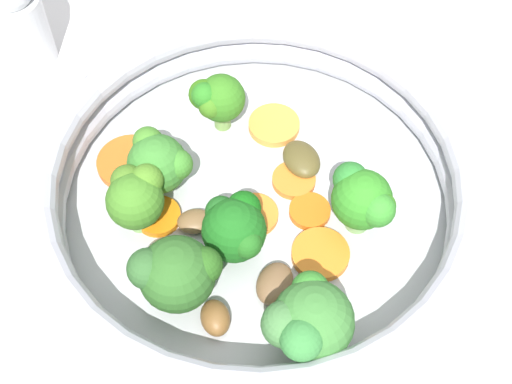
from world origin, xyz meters
name	(u,v)px	position (x,y,z in m)	size (l,w,h in m)	color
ground_plane	(256,215)	(0.00, 0.00, 0.00)	(4.00, 4.00, 0.00)	white
skillet	(256,210)	(0.00, 0.00, 0.01)	(0.28, 0.28, 0.01)	#B2B5B7
skillet_rim_wall	(256,187)	(0.00, 0.00, 0.04)	(0.30, 0.30, 0.04)	#AFAEBC
skillet_rivet_right	(381,354)	(-0.13, 0.00, 0.02)	(0.01, 0.01, 0.01)	#B4B7B6
carrot_slice_0	(254,215)	(-0.01, 0.01, 0.02)	(0.03, 0.03, 0.00)	orange
carrot_slice_1	(274,125)	(0.05, -0.05, 0.02)	(0.04, 0.04, 0.01)	orange
carrot_slice_2	(310,211)	(-0.03, -0.03, 0.02)	(0.03, 0.03, 0.00)	orange
carrot_slice_3	(296,183)	(0.00, -0.03, 0.02)	(0.03, 0.03, 0.01)	orange
carrot_slice_4	(130,162)	(0.08, 0.05, 0.02)	(0.05, 0.05, 0.01)	orange
carrot_slice_5	(158,216)	(0.03, 0.06, 0.02)	(0.03, 0.03, 0.01)	orange
carrot_slice_6	(320,254)	(-0.06, -0.01, 0.02)	(0.04, 0.04, 0.01)	orange
broccoli_floret_0	(235,227)	(-0.02, 0.03, 0.04)	(0.05, 0.04, 0.04)	#6DA55F
broccoli_floret_1	(216,99)	(0.07, -0.02, 0.04)	(0.03, 0.04, 0.05)	#759A4C
broccoli_floret_2	(136,196)	(0.03, 0.07, 0.04)	(0.04, 0.04, 0.05)	#7EAE5C
broccoli_floret_3	(308,321)	(-0.10, 0.03, 0.05)	(0.05, 0.05, 0.06)	#5F9153
broccoli_floret_4	(363,199)	(-0.05, -0.05, 0.04)	(0.05, 0.04, 0.05)	#7DA963
broccoli_floret_5	(158,162)	(0.05, 0.04, 0.04)	(0.05, 0.04, 0.05)	#6A8953
broccoli_floret_6	(176,273)	(-0.03, 0.08, 0.05)	(0.05, 0.05, 0.06)	#77A451
mushroom_piece_0	(196,221)	(0.01, 0.04, 0.02)	(0.02, 0.02, 0.01)	brown
mushroom_piece_1	(275,284)	(-0.06, 0.03, 0.02)	(0.03, 0.02, 0.01)	brown
mushroom_piece_2	(215,318)	(-0.06, 0.07, 0.02)	(0.02, 0.02, 0.01)	brown
mushroom_piece_3	(301,159)	(0.01, -0.05, 0.02)	(0.03, 0.02, 0.01)	brown
salt_shaker	(16,16)	(0.23, 0.06, 0.04)	(0.04, 0.04, 0.09)	silver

